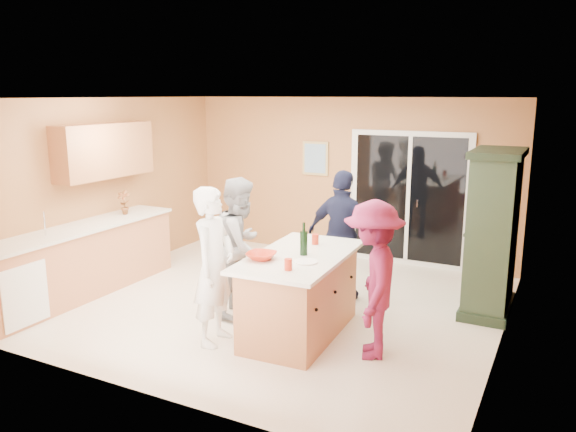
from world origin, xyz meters
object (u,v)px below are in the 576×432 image
at_px(woman_white, 214,266).
at_px(woman_magenta, 373,280).
at_px(woman_grey, 241,246).
at_px(green_hutch, 493,235).
at_px(kitchen_island, 300,297).
at_px(woman_navy, 343,236).

relative_size(woman_white, woman_magenta, 1.05).
bearing_deg(woman_grey, green_hutch, -72.32).
bearing_deg(kitchen_island, woman_grey, 161.58).
height_order(kitchen_island, woman_grey, woman_grey).
bearing_deg(woman_white, woman_navy, -28.94).
xyz_separation_m(kitchen_island, woman_grey, (-0.92, 0.26, 0.41)).
bearing_deg(woman_navy, green_hutch, -160.09).
height_order(woman_white, woman_grey, woman_white).
distance_m(woman_white, woman_navy, 1.97).
bearing_deg(woman_grey, woman_navy, -53.90).
bearing_deg(green_hutch, woman_navy, -165.91).
xyz_separation_m(green_hutch, woman_magenta, (-0.90, -1.80, -0.17)).
distance_m(green_hutch, woman_grey, 3.05).
relative_size(woman_grey, woman_navy, 0.98).
xyz_separation_m(kitchen_island, woman_navy, (0.02, 1.23, 0.42)).
distance_m(kitchen_island, woman_grey, 1.04).
xyz_separation_m(woman_white, woman_navy, (0.75, 1.82, -0.00)).
distance_m(kitchen_island, woman_navy, 1.30).
height_order(kitchen_island, woman_magenta, woman_magenta).
bearing_deg(kitchen_island, woman_white, -143.45).
height_order(green_hutch, woman_magenta, green_hutch).
xyz_separation_m(woman_white, woman_magenta, (1.61, 0.46, -0.04)).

